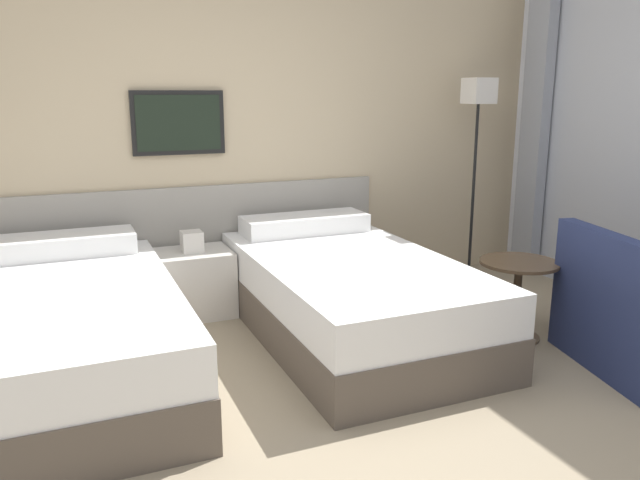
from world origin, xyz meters
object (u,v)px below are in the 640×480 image
(bed_near_door, at_px, (67,333))
(nightstand, at_px, (194,282))
(floor_lamp, at_px, (477,120))
(side_table, at_px, (518,284))
(bed_near_window, at_px, (349,295))

(bed_near_door, height_order, nightstand, bed_near_door)
(nightstand, height_order, floor_lamp, floor_lamp)
(bed_near_door, distance_m, floor_lamp, 3.34)
(floor_lamp, xyz_separation_m, side_table, (-0.49, -1.16, -0.95))
(nightstand, relative_size, side_table, 1.18)
(nightstand, bearing_deg, bed_near_door, -137.88)
(bed_near_window, bearing_deg, bed_near_door, 180.00)
(side_table, bearing_deg, bed_near_door, 169.87)
(bed_near_window, height_order, nightstand, bed_near_window)
(bed_near_door, relative_size, side_table, 4.07)
(bed_near_window, distance_m, nightstand, 1.13)
(bed_near_door, relative_size, floor_lamp, 1.26)
(bed_near_door, relative_size, nightstand, 3.44)
(bed_near_door, height_order, bed_near_window, same)
(nightstand, distance_m, floor_lamp, 2.51)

